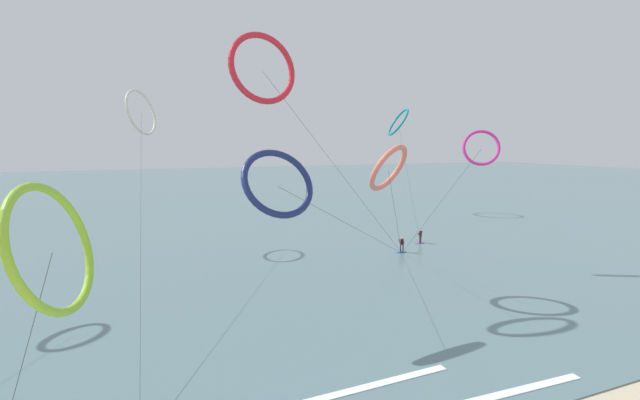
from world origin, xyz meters
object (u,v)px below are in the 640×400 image
at_px(kite_lime, 52,249).
at_px(kite_crimson, 263,68).
at_px(surfer_violet, 420,237).
at_px(kite_ivory, 141,113).
at_px(kite_navy, 278,183).
at_px(surfer_cobalt, 402,246).
at_px(kite_magenta, 481,148).
at_px(kite_coral, 389,168).
at_px(kite_teal, 398,122).

height_order(kite_lime, kite_crimson, kite_crimson).
xyz_separation_m(surfer_violet, kite_ivory, (-30.15, 10.27, 14.49)).
xyz_separation_m(surfer_violet, kite_navy, (-22.89, -17.80, 8.78)).
relative_size(kite_lime, kite_ivory, 0.27).
xyz_separation_m(surfer_cobalt, kite_crimson, (-17.71, -9.06, 16.39)).
distance_m(surfer_violet, kite_ivory, 34.99).
bearing_deg(kite_magenta, surfer_violet, 116.43).
bearing_deg(kite_magenta, surfer_cobalt, 146.96).
bearing_deg(kite_crimson, surfer_cobalt, 14.87).
distance_m(kite_navy, kite_crimson, 9.60).
relative_size(kite_crimson, kite_magenta, 1.54).
relative_size(kite_coral, kite_teal, 0.52).
bearing_deg(kite_magenta, kite_navy, -130.26).
height_order(surfer_violet, kite_coral, kite_coral).
distance_m(kite_lime, kite_crimson, 19.43).
bearing_deg(surfer_cobalt, kite_teal, -106.44).
bearing_deg(kite_coral, kite_crimson, -41.92).
distance_m(kite_lime, kite_ivory, 35.98).
bearing_deg(surfer_cobalt, kite_magenta, 130.13).
xyz_separation_m(kite_crimson, kite_magenta, (21.31, 1.61, -5.69)).
bearing_deg(kite_teal, surfer_violet, -11.58).
relative_size(kite_navy, kite_crimson, 1.03).
height_order(kite_lime, kite_ivory, kite_ivory).
bearing_deg(kite_coral, surfer_cobalt, -158.88).
bearing_deg(surfer_violet, kite_lime, -170.97).
relative_size(surfer_violet, kite_teal, 0.07).
distance_m(kite_lime, kite_teal, 64.48).
relative_size(surfer_violet, kite_coral, 0.13).
distance_m(kite_lime, kite_magenta, 35.97).
bearing_deg(kite_navy, surfer_cobalt, 28.28).
bearing_deg(surfer_violet, kite_ivory, 133.79).
xyz_separation_m(surfer_cobalt, kite_teal, (14.74, 24.77, 14.61)).
height_order(surfer_violet, surfer_cobalt, same).
height_order(kite_lime, kite_teal, kite_teal).
xyz_separation_m(surfer_cobalt, kite_magenta, (3.61, -7.46, 10.70)).
distance_m(kite_teal, kite_magenta, 34.32).
height_order(kite_teal, kite_magenta, kite_teal).
bearing_deg(surfer_violet, kite_coral, -160.43).
xyz_separation_m(kite_ivory, kite_coral, (17.29, -24.04, -5.25)).
xyz_separation_m(kite_coral, kite_magenta, (12.00, 3.38, 1.46)).
bearing_deg(kite_teal, kite_navy, -26.29).
bearing_deg(kite_teal, kite_crimson, -30.18).
bearing_deg(kite_magenta, kite_coral, -133.12).
relative_size(surfer_cobalt, kite_coral, 0.13).
bearing_deg(kite_ivory, kite_crimson, -126.78).
xyz_separation_m(kite_lime, kite_navy, (10.74, 7.02, 1.43)).
xyz_separation_m(kite_navy, kite_crimson, (0.72, 5.81, 7.61)).
xyz_separation_m(kite_coral, kite_teal, (23.13, 35.60, 5.37)).
relative_size(kite_coral, kite_magenta, 0.98).
xyz_separation_m(kite_navy, kite_coral, (10.04, 4.03, 0.46)).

